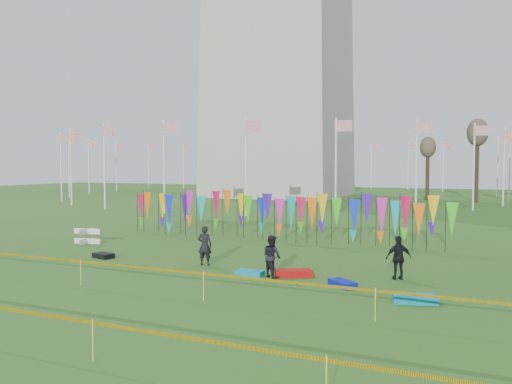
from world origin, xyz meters
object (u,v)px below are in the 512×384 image
at_px(kite_bag_red, 294,273).
at_px(person_left, 205,245).
at_px(person_right, 399,258).
at_px(kite_bag_black, 103,255).
at_px(box_kite, 87,236).
at_px(person_mid, 272,256).
at_px(kite_bag_teal, 415,299).
at_px(kite_bag_blue, 342,284).
at_px(kite_bag_turquoise, 250,273).

bearing_deg(kite_bag_red, person_left, 172.69).
height_order(person_right, kite_bag_black, person_right).
xyz_separation_m(person_right, kite_bag_red, (-3.62, -1.05, -0.67)).
xyz_separation_m(person_left, kite_bag_black, (-4.94, -0.39, -0.71)).
height_order(box_kite, person_mid, person_mid).
distance_m(box_kite, person_right, 16.19).
relative_size(person_left, person_mid, 1.05).
bearing_deg(kite_bag_black, person_right, 4.15).
height_order(kite_bag_black, kite_bag_teal, kite_bag_teal).
relative_size(box_kite, kite_bag_red, 0.61).
bearing_deg(kite_bag_blue, box_kite, 165.60).
distance_m(kite_bag_blue, kite_bag_red, 2.18).
distance_m(kite_bag_red, kite_bag_teal, 4.88).
distance_m(person_right, kite_bag_teal, 3.14).
bearing_deg(kite_bag_red, kite_bag_blue, -21.33).
bearing_deg(kite_bag_blue, kite_bag_turquoise, 175.54).
bearing_deg(kite_bag_teal, person_right, 106.54).
xyz_separation_m(kite_bag_black, kite_bag_teal, (13.48, -2.02, 0.01)).
relative_size(box_kite, person_left, 0.50).
distance_m(person_left, person_mid, 3.49).
xyz_separation_m(kite_bag_red, kite_bag_teal, (4.49, -1.89, -0.00)).
height_order(person_left, kite_bag_red, person_left).
xyz_separation_m(person_right, kite_bag_blue, (-1.59, -1.84, -0.69)).
bearing_deg(person_left, kite_bag_teal, 154.22).
height_order(person_left, kite_bag_black, person_left).
xyz_separation_m(kite_bag_red, kite_bag_black, (-8.98, 0.13, -0.02)).
bearing_deg(kite_bag_turquoise, kite_bag_black, 175.04).
height_order(kite_bag_red, kite_bag_teal, kite_bag_red).
bearing_deg(kite_bag_teal, kite_bag_red, 157.17).
xyz_separation_m(box_kite, kite_bag_blue, (14.49, -3.72, -0.31)).
distance_m(kite_bag_turquoise, kite_bag_red, 1.62).
bearing_deg(person_right, box_kite, -33.09).
distance_m(person_mid, kite_bag_blue, 2.83).
distance_m(person_right, kite_bag_turquoise, 5.43).
bearing_deg(kite_bag_blue, kite_bag_teal, -24.04).
distance_m(person_mid, kite_bag_red, 1.05).
relative_size(box_kite, kite_bag_turquoise, 0.81).
bearing_deg(person_left, kite_bag_black, -5.53).
bearing_deg(box_kite, person_mid, -15.97).
xyz_separation_m(person_mid, kite_bag_red, (0.69, 0.44, -0.66)).
distance_m(kite_bag_turquoise, kite_bag_teal, 6.19).
xyz_separation_m(person_left, kite_bag_teal, (8.54, -2.41, -0.70)).
distance_m(person_mid, kite_bag_black, 8.34).
relative_size(box_kite, person_right, 0.52).
distance_m(box_kite, kite_bag_blue, 14.96).
xyz_separation_m(kite_bag_turquoise, kite_bag_red, (1.54, 0.51, 0.02)).
bearing_deg(person_right, kite_bag_black, -22.27).
distance_m(person_left, kite_bag_black, 5.00).
height_order(box_kite, kite_bag_teal, box_kite).
relative_size(kite_bag_turquoise, kite_bag_black, 1.09).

